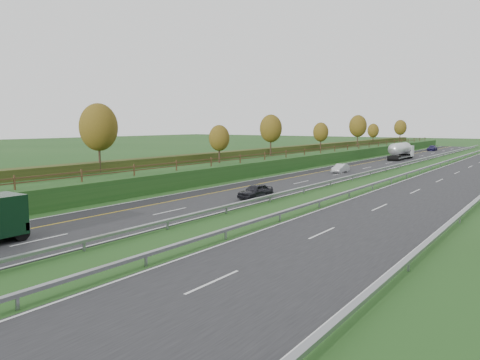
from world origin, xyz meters
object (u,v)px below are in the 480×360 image
at_px(road_tanker, 401,151).
at_px(car_silver_mid, 341,168).
at_px(car_dark_near, 255,191).
at_px(car_small_far, 432,148).

distance_m(road_tanker, car_silver_mid, 32.13).
height_order(road_tanker, car_silver_mid, road_tanker).
height_order(car_dark_near, car_small_far, car_small_far).
height_order(road_tanker, car_small_far, road_tanker).
bearing_deg(road_tanker, car_small_far, 93.11).
bearing_deg(car_silver_mid, car_dark_near, -83.99).
height_order(car_dark_near, car_silver_mid, car_dark_near).
bearing_deg(road_tanker, car_silver_mid, -89.87).
distance_m(road_tanker, car_dark_near, 60.40).
xyz_separation_m(road_tanker, car_dark_near, (2.91, -60.32, -1.11)).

